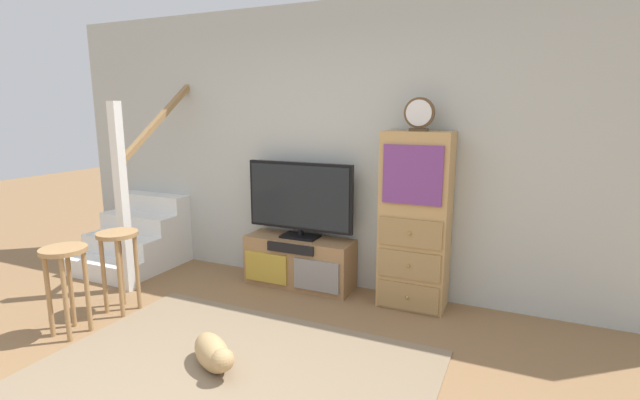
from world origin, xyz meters
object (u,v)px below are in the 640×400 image
object	(u,v)px
bar_stool_near	(66,270)
bar_stool_far	(119,253)
side_cabinet	(415,221)
desk_clock	(419,114)
dog	(213,353)
media_console	(299,262)
television	(300,198)

from	to	relation	value
bar_stool_near	bar_stool_far	xyz separation A→B (m)	(0.03, 0.48, 0.00)
side_cabinet	bar_stool_near	distance (m)	2.83
side_cabinet	bar_stool_near	world-z (taller)	side_cabinet
desk_clock	dog	world-z (taller)	desk_clock
media_console	desk_clock	world-z (taller)	desk_clock
dog	bar_stool_far	bearing A→B (deg)	161.63
side_cabinet	desk_clock	xyz separation A→B (m)	(0.00, -0.02, 0.91)
media_console	television	distance (m)	0.64
desk_clock	bar_stool_near	distance (m)	3.05
media_console	side_cabinet	xyz separation A→B (m)	(1.13, 0.01, 0.53)
bar_stool_near	dog	size ratio (longest dim) A/B	1.44
media_console	side_cabinet	bearing A→B (deg)	0.51
media_console	desk_clock	size ratio (longest dim) A/B	3.92
media_console	bar_stool_near	world-z (taller)	bar_stool_near
television	dog	bearing A→B (deg)	-84.28
side_cabinet	bar_stool_far	distance (m)	2.56
desk_clock	bar_stool_far	distance (m)	2.79
television	desk_clock	world-z (taller)	desk_clock
media_console	bar_stool_far	size ratio (longest dim) A/B	1.53
bar_stool_near	media_console	bearing A→B (deg)	54.50
media_console	desk_clock	distance (m)	1.83
side_cabinet	bar_stool_near	bearing A→B (deg)	-144.39
desk_clock	television	bearing A→B (deg)	178.55
television	bar_stool_far	bearing A→B (deg)	-133.89
bar_stool_near	dog	bearing A→B (deg)	2.09
side_cabinet	media_console	bearing A→B (deg)	-179.49
side_cabinet	desk_clock	bearing A→B (deg)	-84.49
dog	side_cabinet	bearing A→B (deg)	58.74
television	dog	distance (m)	1.79
television	bar_stool_near	distance (m)	2.06
bar_stool_near	desk_clock	bearing A→B (deg)	35.35
media_console	bar_stool_far	bearing A→B (deg)	-134.47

